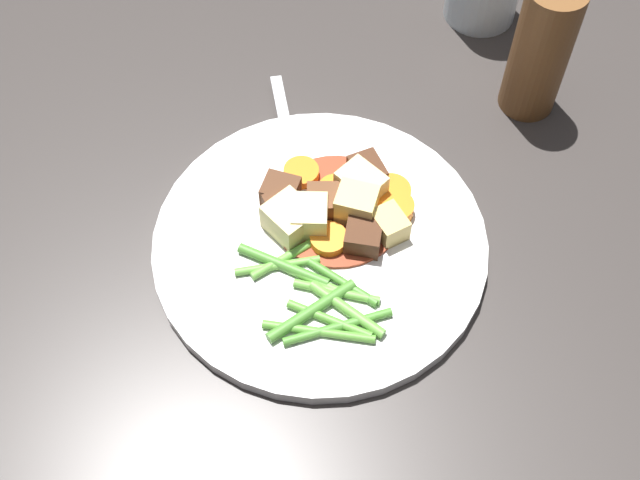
{
  "coord_description": "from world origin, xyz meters",
  "views": [
    {
      "loc": [
        -0.32,
        -0.15,
        0.56
      ],
      "look_at": [
        0.0,
        0.0,
        0.01
      ],
      "focal_mm": 46.31,
      "sensor_mm": 36.0,
      "label": 1
    }
  ],
  "objects": [
    {
      "name": "ground_plane",
      "position": [
        0.0,
        0.0,
        0.0
      ],
      "size": [
        3.0,
        3.0,
        0.0
      ],
      "primitive_type": "plane",
      "color": "#383330"
    },
    {
      "name": "dinner_plate",
      "position": [
        0.0,
        0.0,
        0.01
      ],
      "size": [
        0.27,
        0.27,
        0.01
      ],
      "primitive_type": "cylinder",
      "color": "white",
      "rests_on": "ground_plane"
    },
    {
      "name": "stew_sauce",
      "position": [
        0.03,
        -0.0,
        0.01
      ],
      "size": [
        0.11,
        0.11,
        0.0
      ],
      "primitive_type": "cylinder",
      "color": "#93381E",
      "rests_on": "dinner_plate"
    },
    {
      "name": "carrot_slice_0",
      "position": [
        0.05,
        -0.04,
        0.02
      ],
      "size": [
        0.04,
        0.04,
        0.01
      ],
      "primitive_type": "cylinder",
      "rotation": [
        0.0,
        0.0,
        5.64
      ],
      "color": "orange",
      "rests_on": "dinner_plate"
    },
    {
      "name": "carrot_slice_1",
      "position": [
        0.05,
        0.04,
        0.02
      ],
      "size": [
        0.04,
        0.04,
        0.01
      ],
      "primitive_type": "cylinder",
      "rotation": [
        0.0,
        0.0,
        4.21
      ],
      "color": "orange",
      "rests_on": "dinner_plate"
    },
    {
      "name": "carrot_slice_2",
      "position": [
        0.05,
        0.01,
        0.02
      ],
      "size": [
        0.04,
        0.04,
        0.01
      ],
      "primitive_type": "cylinder",
      "rotation": [
        0.0,
        0.0,
        1.22
      ],
      "color": "orange",
      "rests_on": "dinner_plate"
    },
    {
      "name": "carrot_slice_3",
      "position": [
        0.06,
        -0.03,
        0.02
      ],
      "size": [
        0.05,
        0.05,
        0.01
      ],
      "primitive_type": "cylinder",
      "rotation": [
        0.0,
        0.0,
        5.75
      ],
      "color": "orange",
      "rests_on": "dinner_plate"
    },
    {
      "name": "carrot_slice_4",
      "position": [
        -0.0,
        -0.01,
        0.02
      ],
      "size": [
        0.03,
        0.03,
        0.01
      ],
      "primitive_type": "cylinder",
      "rotation": [
        0.0,
        0.0,
        0.08
      ],
      "color": "orange",
      "rests_on": "dinner_plate"
    },
    {
      "name": "potato_chunk_0",
      "position": [
        -0.0,
        0.03,
        0.03
      ],
      "size": [
        0.04,
        0.05,
        0.03
      ],
      "primitive_type": "cube",
      "rotation": [
        0.0,
        0.0,
        2.75
      ],
      "color": "#EAD68C",
      "rests_on": "dinner_plate"
    },
    {
      "name": "potato_chunk_1",
      "position": [
        0.03,
        -0.05,
        0.02
      ],
      "size": [
        0.03,
        0.04,
        0.02
      ],
      "primitive_type": "cube",
      "rotation": [
        0.0,
        0.0,
        4.08
      ],
      "color": "#DBBC6B",
      "rests_on": "dinner_plate"
    },
    {
      "name": "potato_chunk_2",
      "position": [
        0.01,
        0.01,
        0.03
      ],
      "size": [
        0.04,
        0.04,
        0.03
      ],
      "primitive_type": "cube",
      "rotation": [
        0.0,
        0.0,
        3.55
      ],
      "color": "#EAD68C",
      "rests_on": "dinner_plate"
    },
    {
      "name": "potato_chunk_3",
      "position": [
        0.05,
        -0.01,
        0.03
      ],
      "size": [
        0.04,
        0.04,
        0.03
      ],
      "primitive_type": "cube",
      "rotation": [
        0.0,
        0.0,
        2.79
      ],
      "color": "#EAD68C",
      "rests_on": "dinner_plate"
    },
    {
      "name": "potato_chunk_4",
      "position": [
        0.03,
        -0.02,
        0.03
      ],
      "size": [
        0.03,
        0.04,
        0.03
      ],
      "primitive_type": "cube",
      "rotation": [
        0.0,
        0.0,
        3.3
      ],
      "color": "#E5CC7A",
      "rests_on": "dinner_plate"
    },
    {
      "name": "meat_chunk_0",
      "position": [
        0.07,
        -0.01,
        0.02
      ],
      "size": [
        0.04,
        0.04,
        0.02
      ],
      "primitive_type": "cube",
      "rotation": [
        0.0,
        0.0,
        3.99
      ],
      "color": "#4C2B19",
      "rests_on": "dinner_plate"
    },
    {
      "name": "meat_chunk_1",
      "position": [
        0.03,
        0.01,
        0.02
      ],
      "size": [
        0.04,
        0.04,
        0.02
      ],
      "primitive_type": "cube",
      "rotation": [
        0.0,
        0.0,
        3.59
      ],
      "color": "brown",
      "rests_on": "dinner_plate"
    },
    {
      "name": "meat_chunk_2",
      "position": [
        0.02,
        0.05,
        0.02
      ],
      "size": [
        0.03,
        0.03,
        0.02
      ],
      "primitive_type": "cube",
      "rotation": [
        0.0,
        0.0,
        0.13
      ],
      "color": "#56331E",
      "rests_on": "dinner_plate"
    },
    {
      "name": "meat_chunk_3",
      "position": [
        0.01,
        0.04,
        0.02
      ],
      "size": [
        0.03,
        0.03,
        0.02
      ],
      "primitive_type": "cube",
      "rotation": [
        0.0,
        0.0,
        5.6
      ],
      "color": "#56331E",
      "rests_on": "dinner_plate"
    },
    {
      "name": "meat_chunk_4",
      "position": [
        0.01,
        -0.03,
        0.02
      ],
      "size": [
        0.03,
        0.03,
        0.02
      ],
      "primitive_type": "cube",
      "rotation": [
        0.0,
        0.0,
        0.26
      ],
      "color": "#4C2B19",
      "rests_on": "dinner_plate"
    },
    {
      "name": "green_bean_0",
      "position": [
        -0.04,
        0.02,
        0.02
      ],
      "size": [
        0.04,
        0.06,
        0.01
      ],
      "primitive_type": "cylinder",
      "rotation": [
        0.0,
        1.57,
        2.19
      ],
      "color": "#66AD42",
      "rests_on": "dinner_plate"
    },
    {
      "name": "green_bean_1",
      "position": [
        -0.03,
        -0.03,
        0.02
      ],
      "size": [
        0.02,
        0.06,
        0.01
      ],
      "primitive_type": "cylinder",
      "rotation": [
        0.0,
        1.57,
        1.38
      ],
      "color": "#4C8E33",
      "rests_on": "dinner_plate"
    },
    {
      "name": "green_bean_2",
      "position": [
        -0.04,
        0.01,
        0.02
      ],
      "size": [
        0.01,
        0.08,
        0.01
      ],
      "primitive_type": "cylinder",
      "rotation": [
        0.0,
        1.57,
        1.57
      ],
      "color": "#4C8E33",
      "rests_on": "dinner_plate"
    },
    {
      "name": "green_bean_3",
      "position": [
        -0.03,
        0.02,
        0.02
      ],
      "size": [
        0.05,
        0.04,
        0.01
      ],
      "primitive_type": "cylinder",
      "rotation": [
        0.0,
        1.57,
        2.61
      ],
      "color": "#66AD42",
      "rests_on": "dinner_plate"
    },
    {
      "name": "green_bean_4",
      "position": [
        -0.07,
        -0.05,
        0.02
      ],
      "size": [
        0.06,
        0.07,
        0.01
      ],
      "primitive_type": "cylinder",
      "rotation": [
        0.0,
        1.57,
        2.31
      ],
      "color": "#4C8E33",
      "rests_on": "dinner_plate"
    },
    {
      "name": "green_bean_5",
      "position": [
        -0.08,
        -0.03,
        0.02
      ],
      "size": [
        0.03,
        0.08,
        0.01
      ],
      "primitive_type": "cylinder",
      "rotation": [
        0.0,
        1.57,
        1.86
      ],
      "color": "#599E38",
      "rests_on": "dinner_plate"
    },
    {
      "name": "green_bean_6",
      "position": [
        -0.05,
        -0.05,
        0.02
      ],
      "size": [
        0.02,
        0.07,
        0.01
      ],
      "primitive_type": "cylinder",
      "rotation": [
        0.0,
        1.57,
        1.33
      ],
      "color": "#66AD42",
      "rests_on": "dinner_plate"
    },
    {
      "name": "green_bean_7",
      "position": [
        -0.04,
        -0.03,
        0.02
      ],
      "size": [
        0.02,
        0.07,
        0.01
      ],
      "primitive_type": "cylinder",
      "rotation": [
        0.0,
        1.57,
        1.77
      ],
      "color": "#66AD42",
      "rests_on": "dinner_plate"
    },
    {
      "name": "green_bean_8",
      "position": [
        -0.04,
        -0.0,
        0.02
      ],
      "size": [
        0.01,
        0.08,
        0.01
      ],
      "primitive_type": "cylinder",
      "rotation": [
        0.0,
        1.57,
        1.53
      ],
      "color": "#66AD42",
      "rests_on": "dinner_plate"
    },
    {
      "name": "green_bean_9",
      "position": [
        -0.06,
        -0.04,
        0.02
      ],
      "size": [
        0.01,
        0.07,
        0.01
      ],
      "primitive_type": "cylinder",
      "rotation": [
        0.0,
        1.57,
        1.59
      ],
      "color": "#599E38",
      "rests_on": "dinner_plate"
    },
    {
      "name": "green_bean_10",
      "position": [
        -0.06,
        -0.02,
        0.02
      ],
      "size": [
        0.07,
        0.05,
        0.01
      ],
      "primitive_type": "cylinder",
      "rotation": [
        0.0,
        1.57,
        2.64
      ],
      "color": "#4C8E33",
      "rests_on": "dinner_plate"
    },
    {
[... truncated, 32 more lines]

